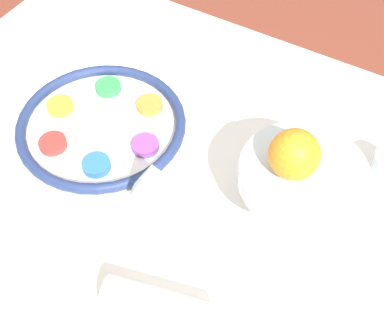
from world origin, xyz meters
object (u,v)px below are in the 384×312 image
(seder_plate, at_px, (103,124))
(wine_glass, at_px, (153,180))
(fruit_stand, at_px, (302,180))
(napkin_roll, at_px, (157,305))
(orange_fruit, at_px, (294,154))

(seder_plate, bearing_deg, wine_glass, -29.91)
(fruit_stand, height_order, napkin_roll, fruit_stand)
(fruit_stand, distance_m, napkin_roll, 0.29)
(orange_fruit, distance_m, napkin_roll, 0.29)
(seder_plate, relative_size, orange_fruit, 4.15)
(wine_glass, xyz_separation_m, fruit_stand, (0.20, 0.11, 0.01))
(seder_plate, xyz_separation_m, napkin_roll, (0.28, -0.25, 0.01))
(fruit_stand, distance_m, orange_fruit, 0.07)
(fruit_stand, bearing_deg, wine_glass, -150.45)
(fruit_stand, xyz_separation_m, napkin_roll, (-0.10, -0.25, -0.08))
(orange_fruit, xyz_separation_m, napkin_roll, (-0.09, -0.24, -0.14))
(seder_plate, distance_m, napkin_roll, 0.38)
(fruit_stand, height_order, orange_fruit, orange_fruit)
(fruit_stand, bearing_deg, seder_plate, -179.53)
(wine_glass, relative_size, orange_fruit, 1.78)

